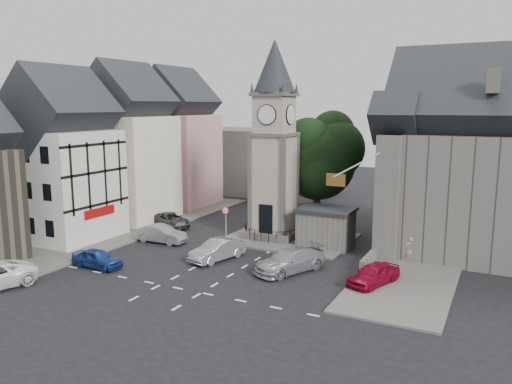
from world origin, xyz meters
The scene contains 23 objects.
ground centered at (0.00, 0.00, 0.00)m, with size 120.00×120.00×0.00m, color black.
pavement_west centered at (-12.50, 6.00, 0.07)m, with size 6.00×30.00×0.14m, color #595651.
pavement_east centered at (12.00, 8.00, 0.07)m, with size 6.00×26.00×0.14m, color #595651.
central_island centered at (1.50, 8.00, 0.08)m, with size 10.00×8.00×0.16m, color #595651.
road_markings centered at (0.00, -5.50, 0.01)m, with size 20.00×8.00×0.01m, color silver.
clock_tower centered at (0.00, 7.99, 8.12)m, with size 4.86×4.86×16.25m.
stone_shelter centered at (4.80, 7.50, 1.55)m, with size 4.30×3.30×3.08m.
town_tree centered at (2.00, 13.00, 6.97)m, with size 7.20×7.20×10.80m.
warning_sign_post centered at (-3.20, 5.43, 2.03)m, with size 0.70×0.19×2.85m.
terrace_pink centered at (-15.50, 16.00, 6.58)m, with size 8.10×7.60×12.80m.
terrace_cream centered at (-15.50, 8.00, 6.58)m, with size 8.10×7.60×12.80m.
terrace_tudor centered at (-15.50, 0.00, 6.19)m, with size 8.10×7.60×12.00m.
backdrop_west centered at (-12.00, 28.00, 4.00)m, with size 20.00×10.00×8.00m, color #4C4944.
east_building centered at (15.59, 11.00, 6.26)m, with size 14.40×11.40×12.60m.
east_boundary_wall centered at (9.20, 10.00, 0.45)m, with size 0.40×16.00×0.90m, color #65635D.
flagpole centered at (8.00, 4.00, 7.00)m, with size 3.68×0.10×2.74m.
car_west_blue centered at (-7.50, -4.71, 0.64)m, with size 1.51×3.76×1.28m, color navy.
car_west_silver centered at (-7.50, 2.43, 0.71)m, with size 1.50×4.31×1.42m, color gray.
car_west_grey centered at (-9.96, 7.11, 0.65)m, with size 2.14×4.65×1.29m, color #323134.
car_island_silver centered at (-1.00, 0.50, 0.74)m, with size 1.57×4.49×1.48m, color #9A9DA2.
car_island_east centered at (4.68, 0.50, 0.77)m, with size 2.16×5.32×1.54m, color #ADAFB5.
car_east_red centered at (10.34, 0.45, 0.70)m, with size 1.65×4.11×1.40m, color maroon.
pedestrian centered at (11.50, 6.13, 0.95)m, with size 0.69×0.45×1.89m, color #B1A993.
Camera 1 is at (17.19, -29.21, 11.04)m, focal length 35.00 mm.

